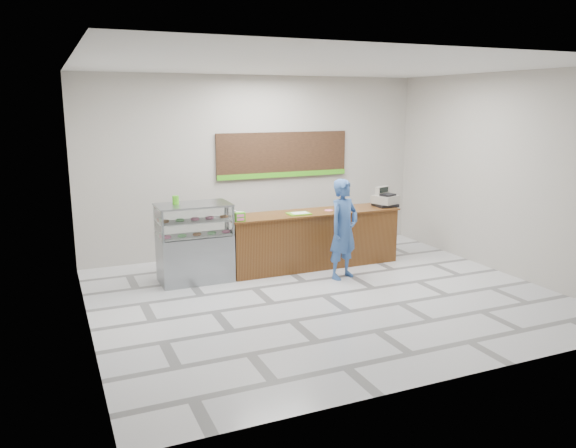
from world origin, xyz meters
name	(u,v)px	position (x,y,z in m)	size (l,w,h in m)	color
floor	(324,295)	(0.00, 0.00, 0.00)	(7.00, 7.00, 0.00)	silver
back_wall	(257,166)	(0.00, 3.00, 1.75)	(7.00, 7.00, 0.00)	#B4AEA5
ceiling	(328,65)	(0.00, 0.00, 3.50)	(7.00, 7.00, 0.00)	silver
sales_counter	(313,239)	(0.55, 1.55, 0.52)	(3.26, 0.76, 1.03)	brown
display_case	(195,242)	(-1.67, 1.55, 0.68)	(1.22, 0.72, 1.33)	gray
menu_board	(283,156)	(0.55, 2.96, 1.93)	(2.80, 0.06, 0.90)	black
cash_register	(385,199)	(2.05, 1.50, 1.17)	(0.50, 0.52, 0.37)	black
card_terminal	(346,208)	(1.22, 1.54, 1.05)	(0.08, 0.17, 0.04)	black
serving_tray	(299,214)	(0.21, 1.44, 1.04)	(0.41, 0.30, 0.02)	#6BC51D
napkin_box	(240,215)	(-0.88, 1.50, 1.09)	(0.13, 0.13, 0.11)	white
straw_cup	(234,214)	(-0.92, 1.68, 1.09)	(0.07, 0.07, 0.11)	silver
promo_box	(240,217)	(-0.95, 1.28, 1.10)	(0.17, 0.11, 0.15)	#48B91B
donut_decal	(329,210)	(0.86, 1.55, 1.03)	(0.16, 0.16, 0.00)	pink
green_cup_left	(176,200)	(-1.93, 1.64, 1.40)	(0.09, 0.09, 0.14)	#48B91B
green_cup_right	(175,200)	(-1.95, 1.65, 1.40)	(0.09, 0.09, 0.14)	#48B91B
customer	(344,229)	(0.72, 0.71, 0.86)	(0.63, 0.41, 1.72)	#345B9D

